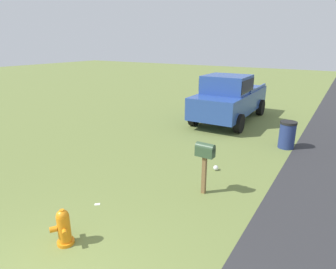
% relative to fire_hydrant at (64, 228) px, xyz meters
% --- Properties ---
extents(fire_hydrant, '(0.37, 0.39, 0.69)m').
position_rel_fire_hydrant_xyz_m(fire_hydrant, '(0.00, 0.00, 0.00)').
color(fire_hydrant, orange).
rests_on(fire_hydrant, ground).
extents(mailbox, '(0.22, 0.44, 1.26)m').
position_rel_fire_hydrant_xyz_m(mailbox, '(2.95, -1.30, 0.66)').
color(mailbox, brown).
rests_on(mailbox, ground).
extents(pickup_truck, '(5.14, 2.30, 2.09)m').
position_rel_fire_hydrant_xyz_m(pickup_truck, '(9.49, 0.60, 0.77)').
color(pickup_truck, '#284793').
rests_on(pickup_truck, ground).
extents(trash_bin, '(0.54, 0.54, 0.92)m').
position_rel_fire_hydrant_xyz_m(trash_bin, '(7.22, -2.34, 0.13)').
color(trash_bin, navy).
rests_on(trash_bin, ground).
extents(litter_wrapper_midfield_b, '(0.14, 0.15, 0.01)m').
position_rel_fire_hydrant_xyz_m(litter_wrapper_midfield_b, '(1.23, 0.47, -0.33)').
color(litter_wrapper_midfield_b, silver).
rests_on(litter_wrapper_midfield_b, ground).
extents(litter_bag_far_scatter, '(0.14, 0.14, 0.14)m').
position_rel_fire_hydrant_xyz_m(litter_bag_far_scatter, '(4.28, -1.05, -0.26)').
color(litter_bag_far_scatter, silver).
rests_on(litter_bag_far_scatter, ground).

